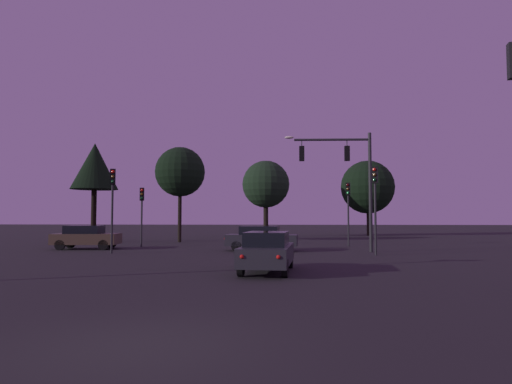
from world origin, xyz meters
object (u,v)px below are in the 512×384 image
Objects in this scene: traffic_light_far_side at (142,205)px; tree_center_horizon at (180,172)px; tree_right_cluster at (95,167)px; traffic_light_corner_right at (375,193)px; traffic_signal_mast_arm at (347,170)px; traffic_light_median at (348,201)px; traffic_light_corner_left at (112,194)px; tree_left_far at (266,184)px; car_crossing_right at (261,238)px; car_crossing_left at (86,237)px; tree_behind_sign at (367,187)px; car_nearside_lane at (267,251)px.

tree_center_horizon is at bearing 76.65° from traffic_light_far_side.
tree_center_horizon is 0.97× the size of tree_right_cluster.
tree_center_horizon is (-13.50, 11.73, 2.39)m from traffic_light_corner_right.
traffic_signal_mast_arm is 5.43m from traffic_light_median.
tree_center_horizon reaches higher than traffic_light_median.
traffic_light_corner_left is 22.90m from tree_left_far.
traffic_light_far_side is 9.39m from car_crossing_right.
traffic_signal_mast_arm is 0.88× the size of tree_right_cluster.
car_crossing_left is 0.95× the size of car_crossing_right.
traffic_light_median is at bearing 92.94° from traffic_light_corner_right.
traffic_light_median is 18.62m from tree_behind_sign.
car_crossing_left is 9.50m from tree_right_cluster.
traffic_signal_mast_arm is 23.63m from tree_behind_sign.
car_nearside_lane is at bearing -41.09° from traffic_light_corner_left.
traffic_light_median is at bearing 38.11° from car_crossing_right.
traffic_light_corner_left is 1.13× the size of car_crossing_left.
tree_right_cluster is at bearing 110.30° from car_crossing_left.
traffic_light_corner_left is at bearing -47.49° from car_crossing_left.
tree_right_cluster is at bearing 118.22° from traffic_light_corner_left.
tree_left_far is (7.96, 21.37, 2.05)m from traffic_light_corner_left.
traffic_signal_mast_arm is at bearing -24.12° from tree_right_cluster.
car_crossing_right is 12.55m from tree_center_horizon.
traffic_light_corner_left is at bearing -164.12° from car_crossing_right.
traffic_light_far_side is at bearing -103.35° from tree_center_horizon.
traffic_light_corner_right is 1.09× the size of car_nearside_lane.
traffic_signal_mast_arm is 11.61m from car_nearside_lane.
car_crossing_right is (-5.95, -4.67, -2.39)m from traffic_light_median.
traffic_signal_mast_arm is 0.90× the size of tree_left_far.
car_crossing_right is 19.55m from tree_left_far.
traffic_light_corner_left is 1.00× the size of traffic_light_corner_right.
traffic_light_corner_right is 1.17× the size of traffic_light_far_side.
traffic_light_corner_right is 1.13× the size of car_crossing_left.
car_nearside_lane is 1.04× the size of car_crossing_left.
traffic_light_median is 14.54m from traffic_light_far_side.
traffic_light_far_side is 16.63m from car_nearside_lane.
tree_center_horizon is at bearing 6.92° from tree_right_cluster.
tree_center_horizon is at bearing 83.84° from traffic_light_corner_left.
traffic_light_far_side is at bearing -117.27° from tree_left_far.
tree_left_far reaches higher than traffic_light_corner_left.
car_crossing_right is at bearing -30.17° from tree_right_cluster.
traffic_light_corner_right reaches higher than car_crossing_left.
traffic_light_corner_left is 11.72m from tree_center_horizon.
traffic_light_corner_left is at bearing 138.91° from car_nearside_lane.
traffic_light_corner_left reaches higher than traffic_light_far_side.
tree_center_horizon reaches higher than traffic_light_corner_right.
tree_behind_sign is 1.06× the size of tree_center_horizon.
traffic_light_median is 15.84m from tree_left_far.
traffic_light_median reaches higher than traffic_light_far_side.
tree_center_horizon reaches higher than car_crossing_left.
tree_right_cluster is at bearing 155.88° from traffic_signal_mast_arm.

